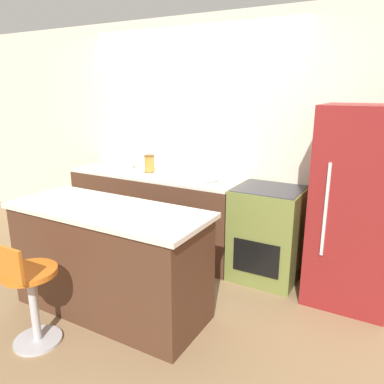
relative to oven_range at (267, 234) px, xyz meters
The scene contains 10 objects.
ground_plane 1.18m from the oven_range, 163.35° to the right, with size 14.00×14.00×0.00m, color #8E704C.
wall_back 1.37m from the oven_range, 162.70° to the left, with size 8.00×0.06×2.60m.
back_counter 1.35m from the oven_range, behind, with size 2.03×0.59×0.93m.
kitchen_island 1.55m from the oven_range, 128.26° to the right, with size 1.72×0.69×0.93m.
oven_range is the anchor object (origin of this frame).
refrigerator 0.87m from the oven_range, ahead, with size 0.69×0.67×1.73m.
stool_chair 2.19m from the oven_range, 121.92° to the right, with size 0.39×0.39×0.85m.
kettle 1.85m from the oven_range, behind, with size 0.16×0.16×0.22m.
mixing_bowl 0.84m from the oven_range, behind, with size 0.24×0.24×0.08m.
canister_jar 1.54m from the oven_range, behind, with size 0.12×0.12×0.19m.
Camera 1 is at (2.10, -3.07, 1.86)m, focal length 35.00 mm.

